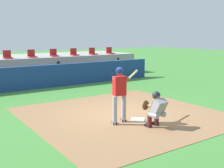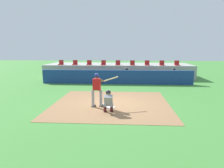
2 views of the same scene
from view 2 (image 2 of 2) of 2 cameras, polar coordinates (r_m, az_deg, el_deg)
name	(u,v)px [view 2 (image 2 of 2)]	position (r m, az deg, el deg)	size (l,w,h in m)	color
ground_plane	(111,104)	(11.67, -0.23, -5.43)	(80.00, 80.00, 0.00)	#428438
dirt_infield	(111,104)	(11.67, -0.23, -5.40)	(6.40, 6.40, 0.01)	#936B47
home_plate	(110,107)	(10.90, -0.54, -6.42)	(0.44, 0.44, 0.02)	white
batter_at_plate	(97,88)	(10.81, -4.06, -1.05)	(1.39, 0.65, 1.80)	#99999E
catcher_crouched	(108,100)	(9.92, -1.07, -4.56)	(0.51, 1.97, 1.13)	gray
dugout_wall	(117,77)	(17.92, 1.25, 1.92)	(13.00, 0.30, 1.20)	navy
dugout_bench	(117,80)	(18.96, 1.39, 1.22)	(11.80, 0.44, 0.45)	olive
dugout_player_0	(127,75)	(18.73, 4.04, 2.47)	(0.49, 0.70, 1.30)	#939399
dugout_player_1	(174,75)	(19.21, 16.78, 2.26)	(0.49, 0.70, 1.30)	#939399
stands_platform	(118,70)	(22.27, 1.78, 3.74)	(15.00, 4.40, 1.40)	#9E9E99
stadium_seat_0	(61,63)	(21.69, -13.88, 5.51)	(0.46, 0.46, 0.48)	#A51E1E
stadium_seat_1	(75,64)	(21.29, -10.15, 5.56)	(0.46, 0.46, 0.48)	#A51E1E
stadium_seat_2	(89,64)	(20.99, -6.31, 5.60)	(0.46, 0.46, 0.48)	#A51E1E
stadium_seat_3	(103,64)	(20.79, -2.37, 5.61)	(0.46, 0.46, 0.48)	#A51E1E
stadium_seat_4	(118,64)	(20.68, 1.63, 5.59)	(0.46, 0.46, 0.48)	#A51E1E
stadium_seat_5	(132,64)	(20.67, 5.66, 5.55)	(0.46, 0.46, 0.48)	#A51E1E
stadium_seat_6	(147,64)	(20.77, 9.66, 5.47)	(0.46, 0.46, 0.48)	#A51E1E
stadium_seat_7	(162,64)	(20.96, 13.61, 5.38)	(0.46, 0.46, 0.48)	#A51E1E
stadium_seat_8	(177,64)	(21.25, 17.46, 5.26)	(0.46, 0.46, 0.48)	#A51E1E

